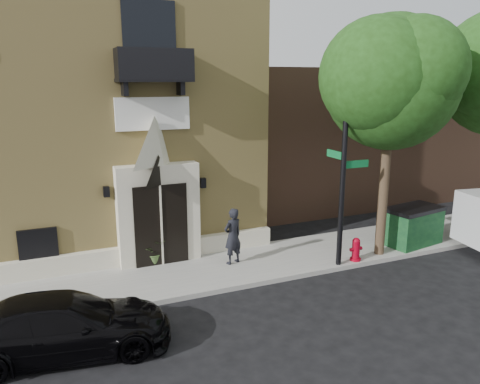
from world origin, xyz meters
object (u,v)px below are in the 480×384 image
object	(u,v)px
dumpster	(413,225)
street_sign	(344,168)
black_sedan	(64,325)
fire_hydrant	(356,249)
pedestrian_near	(233,236)

from	to	relation	value
dumpster	street_sign	bearing A→B (deg)	179.54
black_sedan	dumpster	world-z (taller)	dumpster
street_sign	fire_hydrant	bearing A→B (deg)	4.35
fire_hydrant	dumpster	xyz separation A→B (m)	(2.86, 0.52, 0.31)
fire_hydrant	pedestrian_near	distance (m)	4.06
black_sedan	dumpster	size ratio (longest dim) A/B	2.06
dumpster	pedestrian_near	size ratio (longest dim) A/B	1.23
dumpster	pedestrian_near	bearing A→B (deg)	163.19
black_sedan	dumpster	distance (m)	12.10
black_sedan	dumpster	bearing A→B (deg)	-72.06
street_sign	fire_hydrant	distance (m)	2.85
street_sign	dumpster	size ratio (longest dim) A/B	2.79
street_sign	pedestrian_near	xyz separation A→B (m)	(-3.09, 1.42, -2.23)
fire_hydrant	black_sedan	bearing A→B (deg)	-169.75
fire_hydrant	dumpster	distance (m)	2.92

